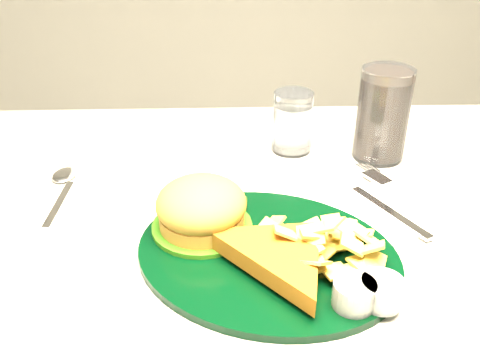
{
  "coord_description": "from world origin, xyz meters",
  "views": [
    {
      "loc": [
        -0.03,
        -0.64,
        1.18
      ],
      "look_at": [
        -0.01,
        0.01,
        0.8
      ],
      "focal_mm": 40.0,
      "sensor_mm": 36.0,
      "label": 1
    }
  ],
  "objects": [
    {
      "name": "fork_napkin",
      "position": [
        0.2,
        0.0,
        0.76
      ],
      "size": [
        0.22,
        0.24,
        0.01
      ],
      "primitive_type": null,
      "rotation": [
        0.0,
        0.0,
        0.5
      ],
      "color": "white",
      "rests_on": "table"
    },
    {
      "name": "ramekin",
      "position": [
        -0.26,
        0.13,
        0.76
      ],
      "size": [
        0.05,
        0.05,
        0.03
      ],
      "primitive_type": "cylinder",
      "rotation": [
        0.0,
        0.0,
        -0.15
      ],
      "color": "silver",
      "rests_on": "table"
    },
    {
      "name": "cola_glass",
      "position": [
        0.23,
        0.17,
        0.83
      ],
      "size": [
        0.11,
        0.11,
        0.16
      ],
      "primitive_type": "cylinder",
      "rotation": [
        0.0,
        0.0,
        0.28
      ],
      "color": "black",
      "rests_on": "table"
    },
    {
      "name": "spoon",
      "position": [
        -0.28,
        0.03,
        0.76
      ],
      "size": [
        0.05,
        0.17,
        0.01
      ],
      "primitive_type": null,
      "rotation": [
        0.0,
        0.0,
        -0.04
      ],
      "color": "white",
      "rests_on": "table"
    },
    {
      "name": "water_glass",
      "position": [
        0.09,
        0.2,
        0.8
      ],
      "size": [
        0.07,
        0.07,
        0.11
      ],
      "primitive_type": "cylinder",
      "rotation": [
        0.0,
        0.0,
        -0.11
      ],
      "color": "white",
      "rests_on": "table"
    },
    {
      "name": "dinner_plate",
      "position": [
        0.02,
        -0.1,
        0.79
      ],
      "size": [
        0.42,
        0.39,
        0.08
      ],
      "primitive_type": null,
      "rotation": [
        0.0,
        0.0,
        -0.41
      ],
      "color": "black",
      "rests_on": "table"
    }
  ]
}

